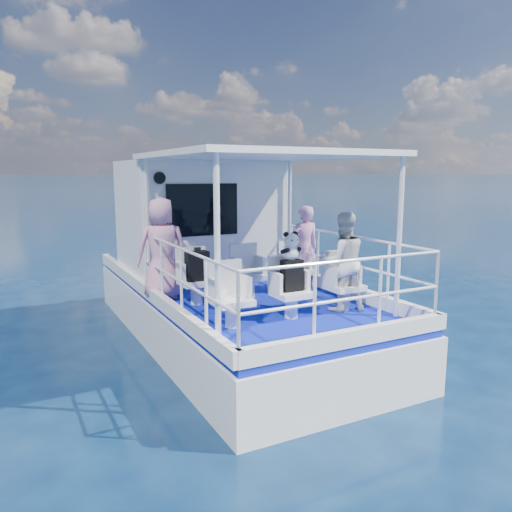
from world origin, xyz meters
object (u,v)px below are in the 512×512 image
at_px(passenger_port_fwd, 162,249).
at_px(backpack_center, 292,275).
at_px(panda, 291,246).
at_px(passenger_stbd_aft, 343,262).

xyz_separation_m(passenger_port_fwd, backpack_center, (1.26, -1.85, -0.21)).
xyz_separation_m(passenger_port_fwd, panda, (1.24, -1.84, 0.20)).
height_order(passenger_port_fwd, backpack_center, passenger_port_fwd).
bearing_deg(passenger_stbd_aft, backpack_center, 14.84).
distance_m(passenger_stbd_aft, backpack_center, 0.86).
bearing_deg(backpack_center, passenger_stbd_aft, -0.38).
distance_m(passenger_stbd_aft, panda, 0.91).
bearing_deg(passenger_stbd_aft, panda, 13.93).
xyz_separation_m(passenger_stbd_aft, backpack_center, (-0.85, 0.01, -0.12)).
bearing_deg(passenger_port_fwd, backpack_center, 136.89).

